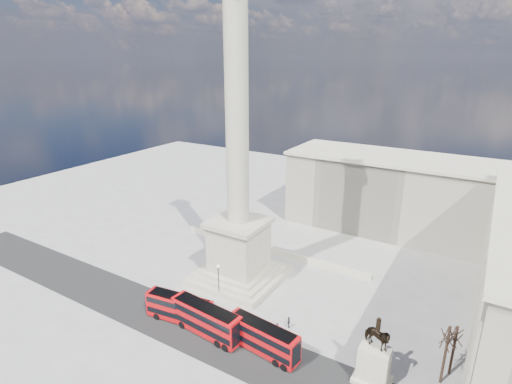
{
  "coord_description": "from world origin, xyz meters",
  "views": [
    {
      "loc": [
        34.22,
        -45.88,
        36.52
      ],
      "look_at": [
        5.41,
        1.68,
        17.7
      ],
      "focal_mm": 28.0,
      "sensor_mm": 36.0,
      "label": 1
    }
  ],
  "objects_px": {
    "pedestrian_walking": "(277,329)",
    "pedestrian_crossing": "(289,322)",
    "victorian_lamp": "(219,279)",
    "equestrian_statue": "(374,360)",
    "nelsons_column": "(238,209)",
    "red_bus_c": "(263,338)",
    "red_bus_a": "(180,308)",
    "pedestrian_standing": "(364,355)",
    "red_bus_b": "(206,320)"
  },
  "relations": [
    {
      "from": "nelsons_column",
      "to": "red_bus_a",
      "type": "relative_size",
      "value": 4.81
    },
    {
      "from": "equestrian_statue",
      "to": "pedestrian_crossing",
      "type": "bearing_deg",
      "value": 163.83
    },
    {
      "from": "red_bus_c",
      "to": "equestrian_statue",
      "type": "distance_m",
      "value": 13.82
    },
    {
      "from": "victorian_lamp",
      "to": "pedestrian_walking",
      "type": "height_order",
      "value": "victorian_lamp"
    },
    {
      "from": "nelsons_column",
      "to": "pedestrian_crossing",
      "type": "distance_m",
      "value": 19.69
    },
    {
      "from": "red_bus_b",
      "to": "equestrian_statue",
      "type": "relative_size",
      "value": 1.24
    },
    {
      "from": "red_bus_b",
      "to": "pedestrian_crossing",
      "type": "height_order",
      "value": "red_bus_b"
    },
    {
      "from": "red_bus_a",
      "to": "red_bus_c",
      "type": "xyz_separation_m",
      "value": [
        13.52,
        0.66,
        0.02
      ]
    },
    {
      "from": "red_bus_a",
      "to": "pedestrian_standing",
      "type": "distance_m",
      "value": 25.97
    },
    {
      "from": "red_bus_c",
      "to": "pedestrian_crossing",
      "type": "relative_size",
      "value": 5.89
    },
    {
      "from": "pedestrian_standing",
      "to": "pedestrian_crossing",
      "type": "relative_size",
      "value": 1.05
    },
    {
      "from": "equestrian_statue",
      "to": "pedestrian_standing",
      "type": "distance_m",
      "value": 3.99
    },
    {
      "from": "red_bus_c",
      "to": "pedestrian_walking",
      "type": "relative_size",
      "value": 5.76
    },
    {
      "from": "pedestrian_walking",
      "to": "pedestrian_standing",
      "type": "distance_m",
      "value": 11.9
    },
    {
      "from": "nelsons_column",
      "to": "equestrian_statue",
      "type": "relative_size",
      "value": 5.57
    },
    {
      "from": "victorian_lamp",
      "to": "pedestrian_walking",
      "type": "xyz_separation_m",
      "value": [
        12.25,
        -3.15,
        -2.5
      ]
    },
    {
      "from": "red_bus_b",
      "to": "pedestrian_crossing",
      "type": "xyz_separation_m",
      "value": [
        9.09,
        7.11,
        -1.44
      ]
    },
    {
      "from": "nelsons_column",
      "to": "pedestrian_walking",
      "type": "xyz_separation_m",
      "value": [
        12.83,
        -9.9,
        -12.01
      ]
    },
    {
      "from": "nelsons_column",
      "to": "pedestrian_crossing",
      "type": "relative_size",
      "value": 28.18
    },
    {
      "from": "pedestrian_standing",
      "to": "equestrian_statue",
      "type": "bearing_deg",
      "value": 108.47
    },
    {
      "from": "pedestrian_walking",
      "to": "pedestrian_standing",
      "type": "height_order",
      "value": "pedestrian_standing"
    },
    {
      "from": "equestrian_statue",
      "to": "pedestrian_crossing",
      "type": "distance_m",
      "value": 13.67
    },
    {
      "from": "red_bus_b",
      "to": "victorian_lamp",
      "type": "xyz_separation_m",
      "value": [
        -3.86,
        8.11,
        1.08
      ]
    },
    {
      "from": "nelsons_column",
      "to": "red_bus_b",
      "type": "relative_size",
      "value": 4.5
    },
    {
      "from": "victorian_lamp",
      "to": "red_bus_a",
      "type": "bearing_deg",
      "value": -98.55
    },
    {
      "from": "red_bus_a",
      "to": "pedestrian_crossing",
      "type": "xyz_separation_m",
      "value": [
        14.13,
        6.84,
        -1.27
      ]
    },
    {
      "from": "victorian_lamp",
      "to": "pedestrian_standing",
      "type": "xyz_separation_m",
      "value": [
        24.09,
        -1.96,
        -2.47
      ]
    },
    {
      "from": "pedestrian_crossing",
      "to": "red_bus_c",
      "type": "bearing_deg",
      "value": 142.49
    },
    {
      "from": "equestrian_statue",
      "to": "pedestrian_crossing",
      "type": "height_order",
      "value": "equestrian_statue"
    },
    {
      "from": "victorian_lamp",
      "to": "pedestrian_walking",
      "type": "distance_m",
      "value": 12.89
    },
    {
      "from": "nelsons_column",
      "to": "pedestrian_walking",
      "type": "distance_m",
      "value": 20.17
    },
    {
      "from": "nelsons_column",
      "to": "red_bus_c",
      "type": "bearing_deg",
      "value": -47.16
    },
    {
      "from": "pedestrian_walking",
      "to": "equestrian_statue",
      "type": "bearing_deg",
      "value": -0.05
    },
    {
      "from": "equestrian_statue",
      "to": "red_bus_a",
      "type": "bearing_deg",
      "value": -173.5
    },
    {
      "from": "victorian_lamp",
      "to": "pedestrian_standing",
      "type": "relative_size",
      "value": 3.1
    },
    {
      "from": "pedestrian_standing",
      "to": "pedestrian_crossing",
      "type": "distance_m",
      "value": 11.18
    },
    {
      "from": "nelsons_column",
      "to": "red_bus_c",
      "type": "height_order",
      "value": "nelsons_column"
    },
    {
      "from": "victorian_lamp",
      "to": "equestrian_statue",
      "type": "xyz_separation_m",
      "value": [
        25.91,
        -4.75,
        -0.26
      ]
    },
    {
      "from": "red_bus_c",
      "to": "pedestrian_standing",
      "type": "bearing_deg",
      "value": 30.26
    },
    {
      "from": "pedestrian_crossing",
      "to": "victorian_lamp",
      "type": "bearing_deg",
      "value": 53.77
    },
    {
      "from": "red_bus_a",
      "to": "pedestrian_standing",
      "type": "height_order",
      "value": "red_bus_a"
    },
    {
      "from": "nelsons_column",
      "to": "pedestrian_crossing",
      "type": "bearing_deg",
      "value": -29.8
    },
    {
      "from": "nelsons_column",
      "to": "equestrian_statue",
      "type": "bearing_deg",
      "value": -23.48
    },
    {
      "from": "pedestrian_walking",
      "to": "pedestrian_crossing",
      "type": "height_order",
      "value": "pedestrian_walking"
    },
    {
      "from": "red_bus_c",
      "to": "equestrian_statue",
      "type": "bearing_deg",
      "value": 16.48
    },
    {
      "from": "nelsons_column",
      "to": "victorian_lamp",
      "type": "bearing_deg",
      "value": -85.14
    },
    {
      "from": "equestrian_statue",
      "to": "pedestrian_walking",
      "type": "xyz_separation_m",
      "value": [
        -13.66,
        1.6,
        -2.24
      ]
    },
    {
      "from": "red_bus_c",
      "to": "equestrian_statue",
      "type": "height_order",
      "value": "equestrian_statue"
    },
    {
      "from": "red_bus_a",
      "to": "red_bus_b",
      "type": "distance_m",
      "value": 5.05
    },
    {
      "from": "red_bus_b",
      "to": "red_bus_c",
      "type": "relative_size",
      "value": 1.06
    }
  ]
}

